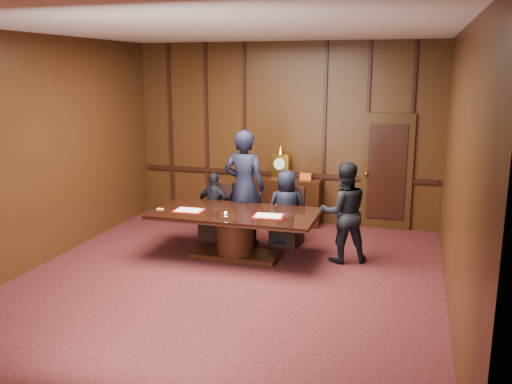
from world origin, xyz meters
TOP-DOWN VIEW (x-y plane):
  - room at (0.07, 0.14)m, footprint 7.00×7.04m
  - sideboard at (0.00, 3.26)m, footprint 1.60×0.45m
  - conference_table at (-0.21, 1.10)m, footprint 2.62×1.32m
  - folder_left at (-0.93, 0.94)m, footprint 0.46×0.34m
  - folder_right at (0.38, 0.97)m, footprint 0.48×0.37m
  - inkstand at (-0.21, 0.65)m, footprint 0.20×0.14m
  - notepad at (-1.41, 0.88)m, footprint 0.10×0.07m
  - chair_left at (-0.85, 1.98)m, footprint 0.54×0.54m
  - chair_right at (0.45, 1.98)m, footprint 0.54×0.54m
  - signatory_left at (-0.86, 1.90)m, footprint 0.74×0.39m
  - signatory_right at (0.44, 1.90)m, footprint 0.74×0.59m
  - witness_left at (-0.29, 1.85)m, footprint 0.75×0.51m
  - witness_right at (1.48, 1.41)m, footprint 0.94×0.85m

SIDE VIEW (x-z plane):
  - chair_left at x=-0.85m, z-range -0.20..0.79m
  - chair_right at x=0.45m, z-range -0.20..0.79m
  - sideboard at x=0.00m, z-range -0.28..1.26m
  - conference_table at x=-0.21m, z-range 0.13..0.89m
  - signatory_left at x=-0.86m, z-range 0.00..1.21m
  - signatory_right at x=0.44m, z-range 0.00..1.33m
  - notepad at x=-1.41m, z-range 0.76..0.77m
  - folder_left at x=-0.93m, z-range 0.76..0.78m
  - folder_right at x=0.38m, z-range 0.76..0.78m
  - witness_right at x=1.48m, z-range 0.00..1.59m
  - inkstand at x=-0.21m, z-range 0.76..0.87m
  - witness_left at x=-0.29m, z-range 0.00..1.99m
  - room at x=0.07m, z-range -0.03..3.47m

